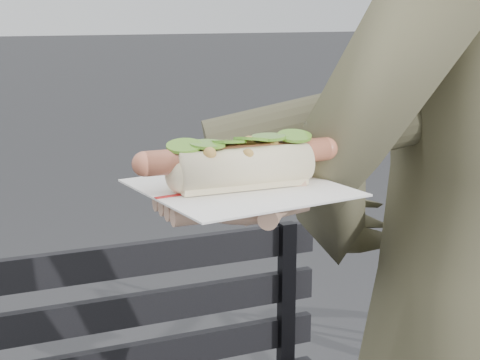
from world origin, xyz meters
The scene contains 2 objects.
person centered at (0.45, 0.09, 0.96)m, with size 0.70×0.46×1.92m, color brown.
held_hotdog centered at (0.24, 0.05, 1.28)m, with size 0.63×0.31×0.20m.
Camera 1 is at (-0.24, -0.70, 1.42)m, focal length 55.00 mm.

